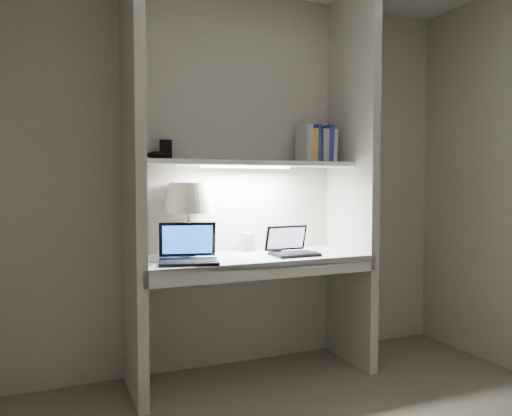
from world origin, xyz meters
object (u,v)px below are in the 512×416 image
speaker (247,242)px  book_row (316,145)px  table_lamp (189,207)px  laptop_main (188,253)px  laptop_netbook (291,248)px

speaker → book_row: bearing=-19.1°
table_lamp → laptop_main: 0.35m
table_lamp → speaker: size_ratio=3.68×
laptop_netbook → book_row: (0.28, 0.18, 0.67)m
laptop_main → book_row: size_ratio=1.53×
speaker → book_row: book_row is taller
table_lamp → laptop_netbook: (0.61, -0.20, -0.27)m
laptop_netbook → table_lamp: bearing=161.7°
speaker → laptop_netbook: bearing=-61.6°
table_lamp → book_row: bearing=-1.6°
laptop_netbook → book_row: size_ratio=1.12×
laptop_main → speaker: laptop_main is taller
table_lamp → book_row: (0.89, -0.02, 0.41)m
speaker → table_lamp: bearing=-179.0°
laptop_main → laptop_netbook: 0.68m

